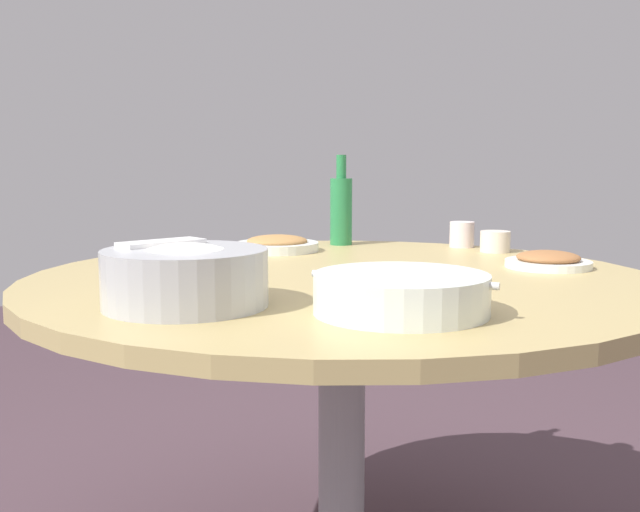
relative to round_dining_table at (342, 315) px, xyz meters
The scene contains 9 objects.
round_dining_table is the anchor object (origin of this frame).
rice_bowl 0.46m from the round_dining_table, 33.47° to the left, with size 0.28×0.28×0.11m.
soup_bowl 0.42m from the round_dining_table, 83.88° to the left, with size 0.28×0.28×0.06m.
dish_greens 0.34m from the round_dining_table, 31.68° to the right, with size 0.23×0.23×0.06m.
dish_tofu_braise 0.46m from the round_dining_table, 86.04° to the right, with size 0.23×0.23×0.04m.
dish_stirfry 0.50m from the round_dining_table, behind, with size 0.19×0.19×0.04m.
green_bottle 0.60m from the round_dining_table, 109.12° to the right, with size 0.06×0.06×0.26m.
tea_cup_near 0.59m from the round_dining_table, 154.98° to the right, with size 0.08×0.08×0.06m, color beige.
tea_cup_far 0.63m from the round_dining_table, 143.00° to the right, with size 0.07×0.07×0.07m, color silver.
Camera 1 is at (0.51, 1.44, 1.02)m, focal length 40.35 mm.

